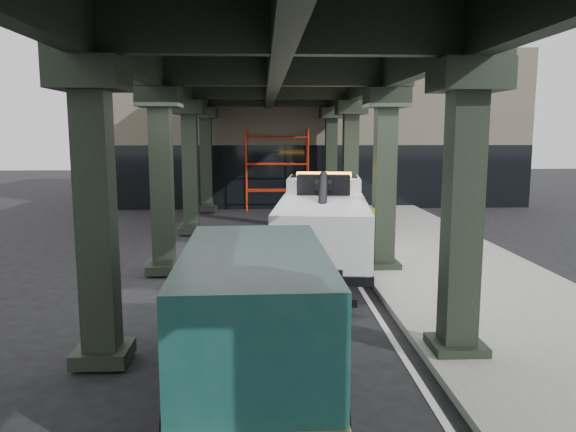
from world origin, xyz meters
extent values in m
plane|color=black|center=(0.00, 0.00, 0.00)|extent=(90.00, 90.00, 0.00)
cube|color=gray|center=(4.50, 2.00, 0.07)|extent=(5.00, 40.00, 0.15)
cube|color=silver|center=(1.70, 2.00, 0.01)|extent=(0.12, 38.00, 0.01)
cube|color=black|center=(2.60, -4.00, 2.50)|extent=(0.55, 0.55, 5.00)
cube|color=black|center=(2.60, -4.00, 4.75)|extent=(1.10, 1.10, 0.50)
cube|color=black|center=(2.60, -4.00, 0.18)|extent=(0.90, 0.90, 0.24)
cube|color=black|center=(2.60, 2.00, 2.50)|extent=(0.55, 0.55, 5.00)
cube|color=black|center=(2.60, 2.00, 4.75)|extent=(1.10, 1.10, 0.50)
cube|color=black|center=(2.60, 2.00, 0.18)|extent=(0.90, 0.90, 0.24)
cube|color=black|center=(2.60, 8.00, 2.50)|extent=(0.55, 0.55, 5.00)
cube|color=black|center=(2.60, 8.00, 4.75)|extent=(1.10, 1.10, 0.50)
cube|color=black|center=(2.60, 8.00, 0.18)|extent=(0.90, 0.90, 0.24)
cube|color=black|center=(2.60, 14.00, 2.50)|extent=(0.55, 0.55, 5.00)
cube|color=black|center=(2.60, 14.00, 4.75)|extent=(1.10, 1.10, 0.50)
cube|color=black|center=(2.60, 14.00, 0.18)|extent=(0.90, 0.90, 0.24)
cube|color=black|center=(-3.40, -4.00, 2.50)|extent=(0.55, 0.55, 5.00)
cube|color=black|center=(-3.40, -4.00, 4.75)|extent=(1.10, 1.10, 0.50)
cube|color=black|center=(-3.40, -4.00, 0.18)|extent=(0.90, 0.90, 0.24)
cube|color=black|center=(-3.40, 2.00, 2.50)|extent=(0.55, 0.55, 5.00)
cube|color=black|center=(-3.40, 2.00, 4.75)|extent=(1.10, 1.10, 0.50)
cube|color=black|center=(-3.40, 2.00, 0.18)|extent=(0.90, 0.90, 0.24)
cube|color=black|center=(-3.40, 8.00, 2.50)|extent=(0.55, 0.55, 5.00)
cube|color=black|center=(-3.40, 8.00, 4.75)|extent=(1.10, 1.10, 0.50)
cube|color=black|center=(-3.40, 8.00, 0.18)|extent=(0.90, 0.90, 0.24)
cube|color=black|center=(-3.40, 14.00, 2.50)|extent=(0.55, 0.55, 5.00)
cube|color=black|center=(-3.40, 14.00, 4.75)|extent=(1.10, 1.10, 0.50)
cube|color=black|center=(-3.40, 14.00, 0.18)|extent=(0.90, 0.90, 0.24)
cube|color=black|center=(2.60, 2.00, 5.55)|extent=(0.35, 32.00, 1.10)
cube|color=black|center=(-3.40, 2.00, 5.55)|extent=(0.35, 32.00, 1.10)
cube|color=black|center=(-0.40, 2.00, 5.55)|extent=(0.35, 32.00, 1.10)
cube|color=black|center=(-0.40, 2.00, 6.25)|extent=(7.40, 32.00, 0.30)
cube|color=#C6B793|center=(2.00, 20.00, 4.00)|extent=(22.00, 10.00, 8.00)
cylinder|color=red|center=(-1.50, 14.90, 2.00)|extent=(0.08, 0.08, 4.00)
cylinder|color=red|center=(-1.50, 14.10, 2.00)|extent=(0.08, 0.08, 4.00)
cylinder|color=red|center=(1.50, 14.90, 2.00)|extent=(0.08, 0.08, 4.00)
cylinder|color=red|center=(1.50, 14.10, 2.00)|extent=(0.08, 0.08, 4.00)
cylinder|color=red|center=(0.00, 14.90, 1.00)|extent=(3.00, 0.08, 0.08)
cylinder|color=red|center=(0.00, 14.90, 2.30)|extent=(3.00, 0.08, 0.08)
cylinder|color=red|center=(0.00, 14.90, 3.60)|extent=(3.00, 0.08, 0.08)
cube|color=black|center=(1.00, 2.67, 0.68)|extent=(1.84, 7.40, 0.24)
cube|color=white|center=(1.30, 5.15, 1.52)|extent=(2.56, 2.60, 1.76)
cube|color=white|center=(1.42, 6.17, 1.03)|extent=(2.36, 0.95, 0.88)
cube|color=black|center=(1.32, 5.39, 2.01)|extent=(2.29, 1.52, 0.83)
cube|color=white|center=(0.87, 1.55, 1.32)|extent=(2.91, 5.14, 1.37)
cube|color=orange|center=(1.27, 4.95, 2.49)|extent=(1.78, 0.48, 0.16)
cube|color=black|center=(1.10, 3.50, 2.30)|extent=(1.62, 0.77, 0.59)
cylinder|color=black|center=(0.89, 1.75, 2.05)|extent=(0.64, 3.43, 1.31)
cube|color=black|center=(0.57, -0.92, 0.34)|extent=(0.45, 1.39, 0.18)
cube|color=black|center=(0.49, -1.60, 0.29)|extent=(1.58, 0.43, 0.18)
cylinder|color=black|center=(0.26, 5.57, 0.54)|extent=(0.47, 1.11, 1.08)
cylinder|color=silver|center=(0.26, 5.57, 0.54)|extent=(0.45, 0.63, 0.59)
cylinder|color=black|center=(2.40, 5.31, 0.54)|extent=(0.47, 1.11, 1.08)
cylinder|color=silver|center=(2.40, 5.31, 0.54)|extent=(0.45, 0.63, 0.59)
cylinder|color=black|center=(-0.12, 2.36, 0.54)|extent=(0.47, 1.11, 1.08)
cylinder|color=silver|center=(-0.12, 2.36, 0.54)|extent=(0.45, 0.63, 0.59)
cylinder|color=black|center=(2.02, 2.11, 0.54)|extent=(0.47, 1.11, 1.08)
cylinder|color=silver|center=(2.02, 2.11, 0.54)|extent=(0.45, 0.63, 0.59)
cylinder|color=black|center=(-0.27, 1.10, 0.54)|extent=(0.47, 1.11, 1.08)
cylinder|color=silver|center=(-0.27, 1.10, 0.54)|extent=(0.45, 0.63, 0.59)
cylinder|color=black|center=(1.87, 0.84, 0.54)|extent=(0.47, 1.11, 1.08)
cylinder|color=silver|center=(1.87, 0.84, 0.54)|extent=(0.45, 0.63, 0.59)
cube|color=#12433E|center=(-0.89, -2.77, 0.90)|extent=(1.97, 1.08, 0.86)
cube|color=#12433E|center=(-0.84, -5.38, 1.28)|extent=(2.08, 4.32, 1.85)
cube|color=olive|center=(-0.85, -5.00, 0.52)|extent=(2.14, 5.36, 0.33)
cube|color=black|center=(-0.88, -3.15, 1.66)|extent=(1.86, 0.44, 0.79)
cube|color=black|center=(-0.84, -5.10, 1.76)|extent=(2.09, 3.46, 0.52)
cube|color=silver|center=(-0.90, -2.26, 0.52)|extent=(1.90, 0.15, 0.29)
cylinder|color=black|center=(-1.84, -2.83, 0.40)|extent=(0.28, 0.80, 0.80)
cylinder|color=silver|center=(-1.84, -2.83, 0.40)|extent=(0.31, 0.45, 0.44)
cylinder|color=black|center=(0.06, -2.79, 0.40)|extent=(0.28, 0.80, 0.80)
cylinder|color=silver|center=(0.06, -2.79, 0.40)|extent=(0.31, 0.45, 0.44)
cylinder|color=black|center=(-1.76, -6.83, 0.40)|extent=(0.28, 0.80, 0.80)
cylinder|color=silver|center=(-1.76, -6.83, 0.40)|extent=(0.31, 0.45, 0.44)
cylinder|color=black|center=(0.14, -6.79, 0.40)|extent=(0.28, 0.80, 0.80)
cylinder|color=silver|center=(0.14, -6.79, 0.40)|extent=(0.31, 0.45, 0.44)
camera|label=1|loc=(-0.72, -13.08, 3.86)|focal=35.00mm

